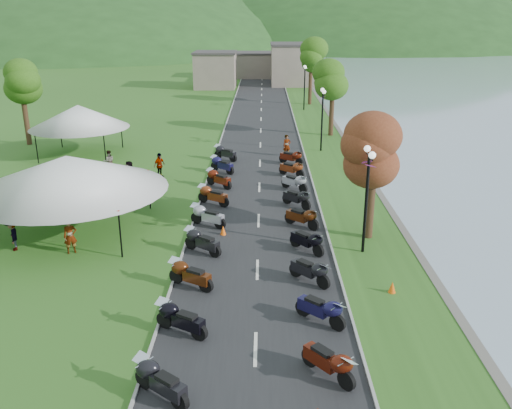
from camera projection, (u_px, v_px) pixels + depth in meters
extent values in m
cube|color=#272729|center=(260.00, 145.00, 46.61)|extent=(7.00, 120.00, 0.02)
cube|color=gray|center=(250.00, 66.00, 88.20)|extent=(18.00, 16.00, 5.00)
imported|color=slate|center=(72.00, 253.00, 25.73)|extent=(0.75, 0.68, 1.69)
imported|color=slate|center=(110.00, 172.00, 38.74)|extent=(0.87, 0.65, 1.59)
imported|color=slate|center=(15.00, 250.00, 26.03)|extent=(0.83, 1.09, 1.57)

